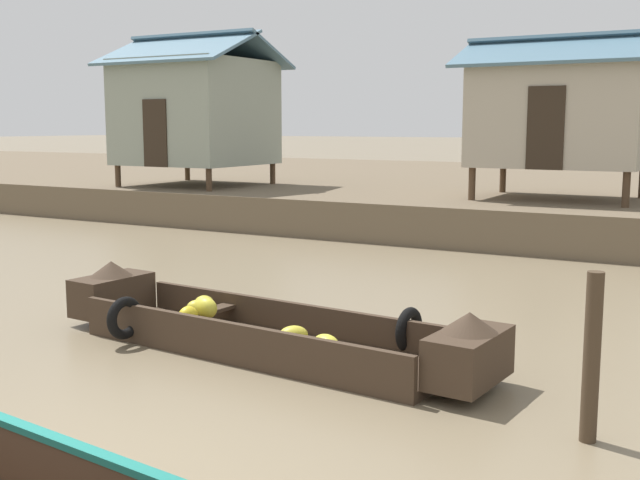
{
  "coord_description": "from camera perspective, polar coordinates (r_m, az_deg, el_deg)",
  "views": [
    {
      "loc": [
        4.3,
        -3.39,
        2.62
      ],
      "look_at": [
        -0.67,
        5.39,
        1.14
      ],
      "focal_mm": 44.07,
      "sensor_mm": 36.0,
      "label": 1
    }
  ],
  "objects": [
    {
      "name": "ground_plane",
      "position": [
        14.3,
        11.54,
        -2.38
      ],
      "size": [
        300.0,
        300.0,
        0.0
      ],
      "primitive_type": "plane",
      "color": "#7A6B51"
    },
    {
      "name": "stilt_house_mid_left",
      "position": [
        19.22,
        17.12,
        8.88
      ],
      "size": [
        4.47,
        3.35,
        3.78
      ],
      "color": "#4C3826",
      "rests_on": "riverbank_strip"
    },
    {
      "name": "stilt_house_left",
      "position": [
        23.0,
        -9.02,
        9.28
      ],
      "size": [
        4.31,
        3.97,
        4.29
      ],
      "color": "#4C3826",
      "rests_on": "riverbank_strip"
    },
    {
      "name": "banana_boat",
      "position": [
        9.22,
        -4.38,
        -6.46
      ],
      "size": [
        5.74,
        1.7,
        0.82
      ],
      "color": "#3D2D21",
      "rests_on": "ground"
    },
    {
      "name": "riverbank_strip",
      "position": [
        26.01,
        19.95,
        3.05
      ],
      "size": [
        160.0,
        20.0,
        0.9
      ],
      "primitive_type": "cube",
      "color": "brown",
      "rests_on": "ground"
    },
    {
      "name": "mooring_post",
      "position": [
        6.9,
        19.13,
        -8.08
      ],
      "size": [
        0.14,
        0.14,
        1.44
      ],
      "primitive_type": "cylinder",
      "color": "#423323",
      "rests_on": "ground"
    }
  ]
}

